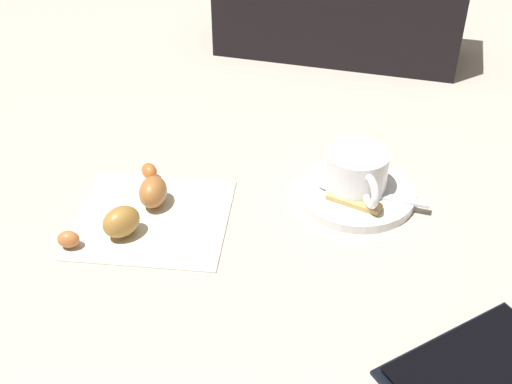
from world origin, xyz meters
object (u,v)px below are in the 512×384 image
at_px(cell_phone, 472,364).
at_px(teaspoon, 354,190).
at_px(sugar_packet, 354,202).
at_px(croissant, 134,207).
at_px(saucer, 356,193).
at_px(napkin, 152,218).
at_px(laptop_bag, 339,0).
at_px(espresso_cup, 357,171).

bearing_deg(cell_phone, teaspoon, 105.41).
height_order(sugar_packet, croissant, croissant).
relative_size(sugar_packet, cell_phone, 0.35).
bearing_deg(sugar_packet, saucer, 107.15).
distance_m(napkin, cell_phone, 0.35).
relative_size(napkin, cell_phone, 0.95).
height_order(croissant, laptop_bag, laptop_bag).
bearing_deg(croissant, espresso_cup, 8.27).
bearing_deg(cell_phone, espresso_cup, 104.38).
xyz_separation_m(espresso_cup, croissant, (-0.24, -0.04, -0.02)).
height_order(espresso_cup, laptop_bag, laptop_bag).
height_order(teaspoon, napkin, teaspoon).
relative_size(napkin, croissant, 1.17).
distance_m(espresso_cup, laptop_bag, 0.38).
bearing_deg(teaspoon, cell_phone, -74.59).
xyz_separation_m(teaspoon, sugar_packet, (-0.00, -0.02, 0.00)).
relative_size(sugar_packet, croissant, 0.43).
xyz_separation_m(croissant, cell_phone, (0.30, -0.20, -0.02)).
bearing_deg(sugar_packet, croissant, -146.30).
bearing_deg(espresso_cup, sugar_packet, -102.32).
relative_size(espresso_cup, teaspoon, 0.77).
height_order(teaspoon, laptop_bag, laptop_bag).
bearing_deg(croissant, sugar_packet, 1.86).
bearing_deg(espresso_cup, croissant, -171.73).
bearing_deg(espresso_cup, cell_phone, -75.62).
height_order(saucer, cell_phone, saucer).
xyz_separation_m(croissant, laptop_bag, (0.27, 0.42, 0.07)).
bearing_deg(napkin, sugar_packet, 1.40).
xyz_separation_m(sugar_packet, croissant, (-0.24, -0.01, 0.01)).
distance_m(saucer, sugar_packet, 0.03).
relative_size(saucer, cell_phone, 0.76).
bearing_deg(sugar_packet, napkin, -146.76).
height_order(saucer, teaspoon, teaspoon).
bearing_deg(teaspoon, croissant, -173.15).
distance_m(sugar_packet, croissant, 0.24).
xyz_separation_m(teaspoon, croissant, (-0.24, -0.03, 0.01)).
distance_m(espresso_cup, napkin, 0.23).
xyz_separation_m(sugar_packet, laptop_bag, (0.03, 0.41, 0.07)).
bearing_deg(sugar_packet, cell_phone, -40.52).
relative_size(saucer, teaspoon, 1.08).
relative_size(teaspoon, sugar_packet, 2.00).
bearing_deg(espresso_cup, teaspoon, -113.75).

